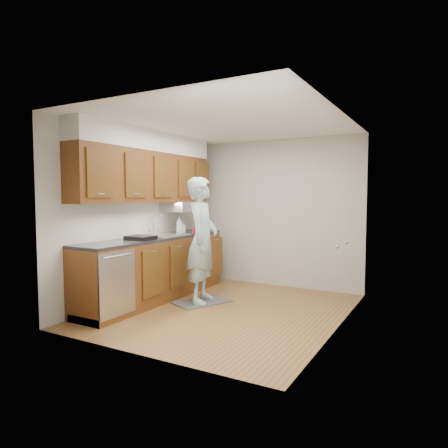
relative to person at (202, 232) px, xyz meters
name	(u,v)px	position (x,y,z in m)	size (l,w,h in m)	color
floor	(226,310)	(0.49, -0.18, -1.03)	(3.50, 3.50, 0.00)	olive
ceiling	(226,123)	(0.49, -0.18, 1.47)	(3.50, 3.50, 0.00)	white
wall_left	(139,216)	(-1.01, -0.18, 0.22)	(0.02, 3.50, 2.50)	#B7B4AB
wall_right	(340,222)	(1.99, -0.18, 0.22)	(0.02, 3.50, 2.50)	#B7B4AB
wall_back	(275,213)	(0.49, 1.57, 0.22)	(3.00, 0.02, 2.50)	#B7B4AB
counter	(156,267)	(-0.71, -0.18, -0.55)	(0.64, 2.80, 1.30)	brown
upper_cabinets	(149,169)	(-0.85, -0.13, 0.91)	(0.47, 2.80, 1.21)	brown
closet_door	(344,239)	(1.97, 0.12, -0.01)	(0.02, 1.22, 2.05)	silver
floor_mat	(202,302)	(0.00, 0.00, -1.03)	(0.46, 0.79, 0.01)	#575659
person	(202,232)	(0.00, 0.00, 0.00)	(0.72, 0.48, 2.04)	#A1C0C4
soap_bottle_a	(179,224)	(-0.75, 0.49, 0.05)	(0.11, 0.11, 0.29)	silver
soap_bottle_b	(181,227)	(-0.71, 0.49, 0.01)	(0.10, 0.10, 0.22)	silver
soda_can	(194,230)	(-0.48, 0.52, -0.04)	(0.06, 0.06, 0.11)	#AF1E26
dish_rack	(141,238)	(-0.63, -0.59, -0.07)	(0.36, 0.30, 0.06)	black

